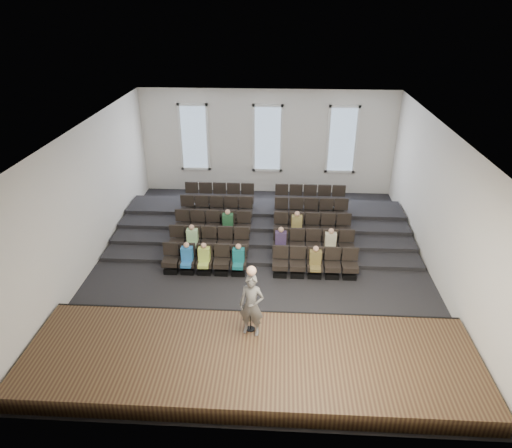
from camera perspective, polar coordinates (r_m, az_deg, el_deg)
The scene contains 14 objects.
ground at distance 16.64m, azimuth 0.52°, elevation -5.20°, with size 14.00×14.00×0.00m, color black.
ceiling at distance 14.61m, azimuth 0.60°, elevation 11.70°, with size 12.00×14.00×0.02m, color white.
wall_back at distance 22.04m, azimuth 1.45°, elevation 10.16°, with size 12.00×0.04×5.00m, color silver.
wall_front at distance 9.51m, azimuth -1.56°, elevation -14.89°, with size 12.00×0.04×5.00m, color silver.
wall_left at distance 16.82m, azimuth -20.42°, elevation 2.99°, with size 0.04×14.00×5.00m, color silver.
wall_right at distance 16.35m, azimuth 22.15°, elevation 1.99°, with size 0.04×14.00×5.00m, color silver.
stage at distance 12.44m, azimuth -0.68°, elevation -16.74°, with size 11.80×3.60×0.50m, color #503C22.
stage_lip at distance 13.77m, azimuth -0.17°, elevation -11.67°, with size 11.80×0.06×0.52m, color black.
risers at distance 19.31m, azimuth 0.98°, elevation 0.29°, with size 11.80×4.80×0.60m.
seating_rows at distance 17.63m, azimuth 0.77°, elevation -0.67°, with size 6.80×4.70×1.67m.
windows at distance 21.92m, azimuth 1.45°, elevation 10.61°, with size 8.44×0.10×3.24m.
audience at distance 16.43m, azimuth -0.41°, elevation -2.41°, with size 5.45×2.64×1.10m.
speaker at distance 12.32m, azimuth -0.55°, elevation -10.11°, with size 0.67×0.44×1.84m, color #585653.
mic_stand at distance 12.71m, azimuth -0.70°, elevation -11.45°, with size 0.25×0.25×1.51m.
Camera 1 is at (0.65, -14.09, 8.83)m, focal length 32.00 mm.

